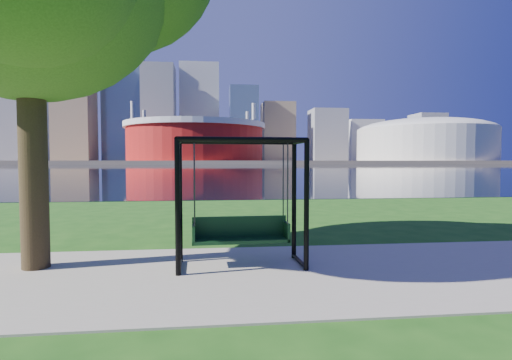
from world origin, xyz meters
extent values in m
plane|color=#1E5114|center=(0.00, 0.00, 0.00)|extent=(900.00, 900.00, 0.00)
cube|color=#9E937F|center=(0.00, -0.50, 0.01)|extent=(120.00, 4.00, 0.03)
cube|color=black|center=(0.00, 102.00, 0.01)|extent=(900.00, 180.00, 0.02)
cube|color=#937F60|center=(0.00, 306.00, 1.00)|extent=(900.00, 228.00, 2.00)
cylinder|color=maroon|center=(-10.00, 235.00, 13.00)|extent=(80.00, 80.00, 22.00)
cylinder|color=silver|center=(-10.00, 235.00, 22.50)|extent=(83.00, 83.00, 3.00)
cylinder|color=silver|center=(22.91, 254.00, 18.00)|extent=(2.00, 2.00, 32.00)
cylinder|color=silver|center=(-42.91, 254.00, 18.00)|extent=(2.00, 2.00, 32.00)
cylinder|color=silver|center=(-42.91, 216.00, 18.00)|extent=(2.00, 2.00, 32.00)
cylinder|color=silver|center=(22.91, 216.00, 18.00)|extent=(2.00, 2.00, 32.00)
cylinder|color=beige|center=(135.00, 235.00, 12.00)|extent=(84.00, 84.00, 20.00)
ellipsoid|color=beige|center=(135.00, 235.00, 21.00)|extent=(84.00, 84.00, 15.12)
cube|color=gray|center=(-140.00, 310.00, 33.00)|extent=(28.00, 28.00, 62.00)
cube|color=#998466|center=(-100.00, 300.00, 46.00)|extent=(26.00, 26.00, 88.00)
cube|color=slate|center=(-70.00, 325.00, 49.50)|extent=(30.00, 24.00, 95.00)
cube|color=gray|center=(-40.00, 305.00, 38.00)|extent=(24.00, 24.00, 72.00)
cube|color=silver|center=(-10.00, 335.00, 42.00)|extent=(32.00, 28.00, 80.00)
cube|color=slate|center=(25.00, 310.00, 31.00)|extent=(22.00, 22.00, 58.00)
cube|color=#998466|center=(55.00, 325.00, 26.00)|extent=(26.00, 26.00, 48.00)
cube|color=gray|center=(95.00, 315.00, 23.00)|extent=(28.00, 24.00, 42.00)
cube|color=silver|center=(135.00, 340.00, 20.00)|extent=(30.00, 26.00, 36.00)
cube|color=gray|center=(185.00, 320.00, 22.00)|extent=(24.00, 24.00, 40.00)
cube|color=#998466|center=(225.00, 335.00, 18.00)|extent=(26.00, 26.00, 32.00)
sphere|color=#998466|center=(-100.00, 300.00, 93.50)|extent=(10.00, 10.00, 10.00)
cylinder|color=black|center=(-1.61, -0.46, 1.12)|extent=(0.09, 0.09, 2.23)
cylinder|color=black|center=(0.52, -0.39, 1.12)|extent=(0.09, 0.09, 2.23)
cylinder|color=black|center=(-1.64, 0.41, 1.12)|extent=(0.09, 0.09, 2.23)
cylinder|color=black|center=(0.50, 0.48, 1.12)|extent=(0.09, 0.09, 2.23)
cylinder|color=black|center=(-0.54, -0.42, 2.23)|extent=(2.14, 0.16, 0.09)
cylinder|color=black|center=(-0.57, 0.45, 2.23)|extent=(2.14, 0.16, 0.09)
cylinder|color=black|center=(-1.63, -0.02, 2.23)|extent=(0.12, 0.88, 0.09)
cylinder|color=black|center=(-1.63, -0.02, 0.08)|extent=(0.10, 0.88, 0.07)
cylinder|color=black|center=(0.51, 0.05, 2.23)|extent=(0.12, 0.88, 0.09)
cylinder|color=black|center=(0.51, 0.05, 0.08)|extent=(0.10, 0.88, 0.07)
cube|color=black|center=(-0.56, 0.01, 0.49)|extent=(1.71, 0.49, 0.06)
cube|color=black|center=(-0.56, 0.20, 0.70)|extent=(1.70, 0.10, 0.37)
cube|color=black|center=(-1.38, -0.01, 0.62)|extent=(0.06, 0.44, 0.33)
cube|color=black|center=(0.26, 0.04, 0.62)|extent=(0.06, 0.44, 0.33)
cylinder|color=#2D2D32|center=(-1.35, -0.19, 1.48)|extent=(0.02, 0.02, 1.41)
cylinder|color=#2D2D32|center=(0.25, -0.14, 1.48)|extent=(0.02, 0.02, 1.41)
cylinder|color=#2D2D32|center=(-1.36, 0.17, 1.48)|extent=(0.02, 0.02, 1.41)
cylinder|color=#2D2D32|center=(0.24, 0.22, 1.48)|extent=(0.02, 0.02, 1.41)
cylinder|color=#2E2314|center=(-4.10, 0.29, 2.28)|extent=(0.46, 0.46, 4.56)
camera|label=1|loc=(-1.08, -6.95, 1.89)|focal=28.00mm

